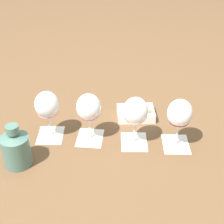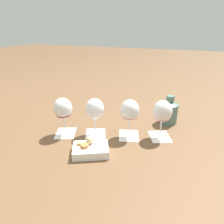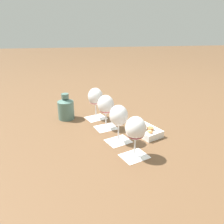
{
  "view_description": "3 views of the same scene",
  "coord_description": "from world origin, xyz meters",
  "px_view_note": "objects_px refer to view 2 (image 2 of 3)",
  "views": [
    {
      "loc": [
        0.41,
        -0.94,
        0.81
      ],
      "look_at": [
        0.0,
        -0.0,
        0.13
      ],
      "focal_mm": 55.0,
      "sensor_mm": 36.0,
      "label": 1
    },
    {
      "loc": [
        -0.32,
        0.82,
        0.51
      ],
      "look_at": [
        0.0,
        -0.0,
        0.13
      ],
      "focal_mm": 32.0,
      "sensor_mm": 36.0,
      "label": 2
    },
    {
      "loc": [
        1.12,
        -0.15,
        0.58
      ],
      "look_at": [
        0.0,
        -0.0,
        0.13
      ],
      "focal_mm": 38.0,
      "sensor_mm": 36.0,
      "label": 3
    }
  ],
  "objects_px": {
    "wine_glass_0": "(162,112)",
    "ceramic_vase": "(169,111)",
    "wine_glass_3": "(63,110)",
    "wine_glass_1": "(130,112)",
    "snack_dish": "(90,149)",
    "wine_glass_2": "(95,110)"
  },
  "relations": [
    {
      "from": "wine_glass_2",
      "to": "wine_glass_3",
      "type": "distance_m",
      "value": 0.16
    },
    {
      "from": "wine_glass_3",
      "to": "ceramic_vase",
      "type": "bearing_deg",
      "value": -145.85
    },
    {
      "from": "wine_glass_3",
      "to": "snack_dish",
      "type": "xyz_separation_m",
      "value": [
        -0.2,
        0.11,
        -0.11
      ]
    },
    {
      "from": "wine_glass_1",
      "to": "ceramic_vase",
      "type": "height_order",
      "value": "wine_glass_1"
    },
    {
      "from": "wine_glass_1",
      "to": "ceramic_vase",
      "type": "relative_size",
      "value": 1.19
    },
    {
      "from": "wine_glass_1",
      "to": "snack_dish",
      "type": "xyz_separation_m",
      "value": [
        0.11,
        0.2,
        -0.11
      ]
    },
    {
      "from": "wine_glass_2",
      "to": "snack_dish",
      "type": "height_order",
      "value": "wine_glass_2"
    },
    {
      "from": "wine_glass_1",
      "to": "wine_glass_2",
      "type": "relative_size",
      "value": 1.0
    },
    {
      "from": "ceramic_vase",
      "to": "snack_dish",
      "type": "relative_size",
      "value": 0.87
    },
    {
      "from": "ceramic_vase",
      "to": "snack_dish",
      "type": "xyz_separation_m",
      "value": [
        0.27,
        0.43,
        -0.05
      ]
    },
    {
      "from": "wine_glass_0",
      "to": "wine_glass_3",
      "type": "relative_size",
      "value": 1.0
    },
    {
      "from": "wine_glass_2",
      "to": "ceramic_vase",
      "type": "height_order",
      "value": "wine_glass_2"
    },
    {
      "from": "wine_glass_1",
      "to": "snack_dish",
      "type": "height_order",
      "value": "wine_glass_1"
    },
    {
      "from": "wine_glass_0",
      "to": "ceramic_vase",
      "type": "bearing_deg",
      "value": -95.06
    },
    {
      "from": "wine_glass_2",
      "to": "snack_dish",
      "type": "bearing_deg",
      "value": 108.02
    },
    {
      "from": "wine_glass_2",
      "to": "wine_glass_3",
      "type": "xyz_separation_m",
      "value": [
        0.15,
        0.05,
        0.0
      ]
    },
    {
      "from": "wine_glass_0",
      "to": "snack_dish",
      "type": "xyz_separation_m",
      "value": [
        0.26,
        0.25,
        -0.11
      ]
    },
    {
      "from": "wine_glass_2",
      "to": "wine_glass_1",
      "type": "bearing_deg",
      "value": -164.47
    },
    {
      "from": "wine_glass_0",
      "to": "snack_dish",
      "type": "height_order",
      "value": "wine_glass_0"
    },
    {
      "from": "wine_glass_0",
      "to": "ceramic_vase",
      "type": "height_order",
      "value": "wine_glass_0"
    },
    {
      "from": "wine_glass_0",
      "to": "wine_glass_2",
      "type": "height_order",
      "value": "same"
    },
    {
      "from": "ceramic_vase",
      "to": "wine_glass_2",
      "type": "bearing_deg",
      "value": 39.79
    }
  ]
}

